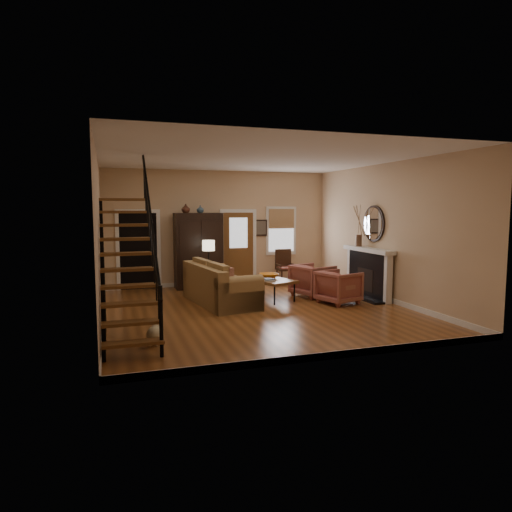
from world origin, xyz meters
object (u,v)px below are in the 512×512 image
object	(u,v)px
armoire	(198,251)
side_chair	(286,267)
sofa	(220,284)
floor_lamp	(209,267)
coffee_table	(269,289)
armchair_left	(339,287)
armchair_right	(313,280)

from	to	relation	value
armoire	side_chair	xyz separation A→B (m)	(2.55, -0.20, -0.54)
sofa	side_chair	distance (m)	3.21
sofa	floor_lamp	world-z (taller)	floor_lamp
coffee_table	armchair_left	world-z (taller)	armchair_left
sofa	armchair_right	bearing A→B (deg)	-4.57
side_chair	coffee_table	bearing A→B (deg)	-121.97
coffee_table	side_chair	bearing A→B (deg)	58.03
coffee_table	side_chair	distance (m)	2.33
armchair_right	armchair_left	bearing A→B (deg)	172.41
coffee_table	side_chair	xyz separation A→B (m)	(1.23, 1.97, 0.25)
coffee_table	armchair_right	bearing A→B (deg)	2.33
armoire	sofa	bearing A→B (deg)	-87.88
sofa	floor_lamp	size ratio (longest dim) A/B	1.75
sofa	floor_lamp	distance (m)	1.28
floor_lamp	side_chair	xyz separation A→B (m)	(2.47, 0.80, -0.19)
armoire	armchair_right	world-z (taller)	armoire
floor_lamp	side_chair	distance (m)	2.61
armchair_right	coffee_table	bearing A→B (deg)	72.60
floor_lamp	armchair_right	bearing A→B (deg)	-24.62
sofa	armchair_right	size ratio (longest dim) A/B	2.72
sofa	coffee_table	distance (m)	1.26
armchair_left	floor_lamp	bearing A→B (deg)	33.89
sofa	floor_lamp	xyz separation A→B (m)	(-0.01, 1.26, 0.24)
armoire	armchair_left	world-z (taller)	armoire
coffee_table	armchair_left	distance (m)	1.69
sofa	armchair_right	distance (m)	2.44
coffee_table	floor_lamp	world-z (taller)	floor_lamp
armoire	sofa	world-z (taller)	armoire
sofa	coffee_table	bearing A→B (deg)	-3.60
armoire	sofa	xyz separation A→B (m)	(0.08, -2.26, -0.59)
armchair_right	side_chair	bearing A→B (deg)	-20.74
armoire	floor_lamp	xyz separation A→B (m)	(0.08, -1.00, -0.35)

